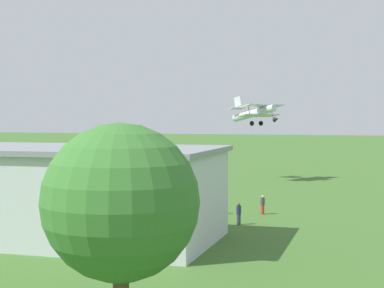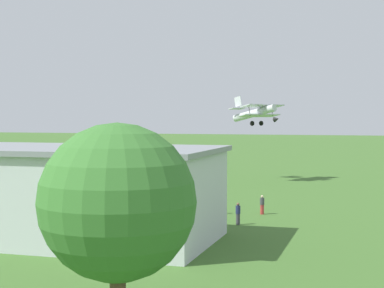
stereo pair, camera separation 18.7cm
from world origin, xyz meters
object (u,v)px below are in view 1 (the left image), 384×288
at_px(person_near_hangar_door, 239,214).
at_px(hangar, 6,191).
at_px(person_crossing_taxiway, 132,196).
at_px(person_walking_on_apron, 218,204).
at_px(person_beside_truck, 263,205).
at_px(tree_by_windsock, 121,203).
at_px(biplane, 256,113).

bearing_deg(person_near_hangar_door, hangar, 29.89).
bearing_deg(person_crossing_taxiway, person_walking_on_apron, 159.35).
bearing_deg(person_near_hangar_door, person_beside_truck, -99.51).
bearing_deg(person_near_hangar_door, tree_by_windsock, 91.50).
relative_size(biplane, person_beside_truck, 4.55).
xyz_separation_m(biplane, person_beside_truck, (-5.54, 27.83, -8.20)).
relative_size(hangar, biplane, 4.08).
distance_m(biplane, person_crossing_taxiway, 27.65).
distance_m(person_walking_on_apron, tree_by_windsock, 30.95).
xyz_separation_m(person_walking_on_apron, tree_by_windsock, (-3.52, 30.43, 4.44)).
xyz_separation_m(person_crossing_taxiway, person_beside_truck, (-13.23, 2.57, 0.02)).
height_order(hangar, person_beside_truck, hangar).
height_order(hangar, biplane, biplane).
bearing_deg(hangar, person_crossing_taxiway, -99.91).
distance_m(person_crossing_taxiway, person_beside_truck, 13.48).
relative_size(hangar, person_beside_truck, 18.57).
relative_size(person_near_hangar_door, person_walking_on_apron, 1.03).
relative_size(person_near_hangar_door, tree_by_windsock, 0.21).
bearing_deg(biplane, person_crossing_taxiway, 73.05).
relative_size(person_crossing_taxiway, tree_by_windsock, 0.20).
distance_m(hangar, tree_by_windsock, 23.35).
height_order(biplane, person_beside_truck, biplane).
height_order(person_crossing_taxiway, tree_by_windsock, tree_by_windsock).
height_order(biplane, person_crossing_taxiway, biplane).
bearing_deg(tree_by_windsock, person_walking_on_apron, -83.40).
relative_size(biplane, tree_by_windsock, 0.91).
relative_size(biplane, person_walking_on_apron, 4.45).
bearing_deg(tree_by_windsock, person_crossing_taxiway, -69.13).
xyz_separation_m(person_near_hangar_door, person_beside_truck, (-0.95, -5.69, -0.05)).
bearing_deg(person_walking_on_apron, hangar, 47.36).
height_order(person_near_hangar_door, tree_by_windsock, tree_by_windsock).
bearing_deg(person_beside_truck, biplane, -78.74).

